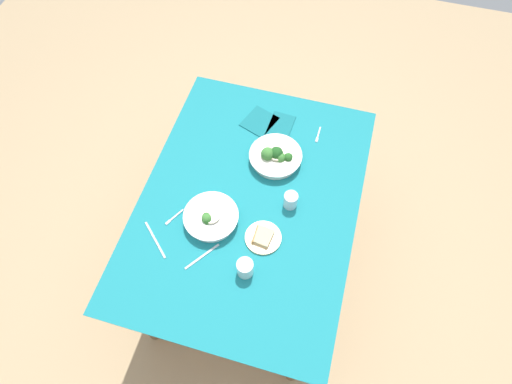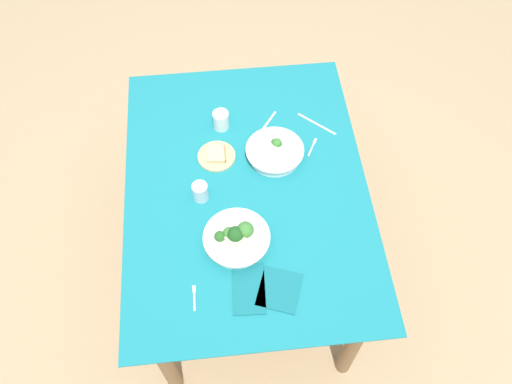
% 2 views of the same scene
% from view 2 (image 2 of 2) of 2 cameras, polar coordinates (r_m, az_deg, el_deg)
% --- Properties ---
extents(ground_plane, '(6.00, 6.00, 0.00)m').
position_cam_2_polar(ground_plane, '(2.98, -0.81, -7.68)').
color(ground_plane, tan).
extents(dining_table, '(1.44, 1.05, 0.77)m').
position_cam_2_polar(dining_table, '(2.40, -1.00, -0.87)').
color(dining_table, '#197A84').
rests_on(dining_table, ground_plane).
extents(broccoli_bowl_far, '(0.27, 0.27, 0.10)m').
position_cam_2_polar(broccoli_bowl_far, '(2.14, -2.10, -4.95)').
color(broccoli_bowl_far, silver).
rests_on(broccoli_bowl_far, dining_table).
extents(broccoli_bowl_near, '(0.26, 0.26, 0.09)m').
position_cam_2_polar(broccoli_bowl_near, '(2.38, 2.03, 4.33)').
color(broccoli_bowl_near, white).
rests_on(broccoli_bowl_near, dining_table).
extents(bread_side_plate, '(0.17, 0.17, 0.03)m').
position_cam_2_polar(bread_side_plate, '(2.40, -4.24, 3.92)').
color(bread_side_plate, '#D6B27A').
rests_on(bread_side_plate, dining_table).
extents(water_glass_center, '(0.07, 0.07, 0.09)m').
position_cam_2_polar(water_glass_center, '(2.48, -3.78, 7.71)').
color(water_glass_center, silver).
rests_on(water_glass_center, dining_table).
extents(water_glass_side, '(0.07, 0.07, 0.09)m').
position_cam_2_polar(water_glass_side, '(2.25, -6.00, 0.03)').
color(water_glass_side, silver).
rests_on(water_glass_side, dining_table).
extents(fork_by_far_bowl, '(0.10, 0.06, 0.00)m').
position_cam_2_polar(fork_by_far_bowl, '(2.45, 6.09, 4.88)').
color(fork_by_far_bowl, '#B7B7BC').
rests_on(fork_by_far_bowl, dining_table).
extents(fork_by_near_bowl, '(0.10, 0.01, 0.00)m').
position_cam_2_polar(fork_by_near_bowl, '(2.08, -6.65, -11.12)').
color(fork_by_near_bowl, '#B7B7BC').
rests_on(fork_by_near_bowl, dining_table).
extents(table_knife_left, '(0.16, 0.12, 0.00)m').
position_cam_2_polar(table_knife_left, '(2.52, 1.09, 7.21)').
color(table_knife_left, '#B7B7BC').
rests_on(table_knife_left, dining_table).
extents(table_knife_right, '(0.15, 0.16, 0.00)m').
position_cam_2_polar(table_knife_right, '(2.54, 6.54, 7.26)').
color(table_knife_right, '#B7B7BC').
rests_on(table_knife_right, dining_table).
extents(napkin_folded_upper, '(0.22, 0.14, 0.01)m').
position_cam_2_polar(napkin_folded_upper, '(2.08, -0.78, -10.33)').
color(napkin_folded_upper, '#156870').
rests_on(napkin_folded_upper, dining_table).
extents(napkin_folded_lower, '(0.21, 0.20, 0.01)m').
position_cam_2_polar(napkin_folded_lower, '(2.08, 2.53, -10.43)').
color(napkin_folded_lower, '#156870').
rests_on(napkin_folded_lower, dining_table).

